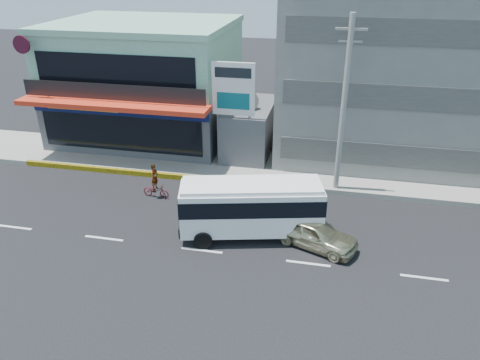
% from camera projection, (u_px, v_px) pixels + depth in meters
% --- Properties ---
extents(ground, '(120.00, 120.00, 0.00)m').
position_uv_depth(ground, '(202.00, 250.00, 22.07)').
color(ground, black).
rests_on(ground, ground).
extents(sidewalk, '(70.00, 5.00, 0.30)m').
position_uv_depth(sidewalk, '(320.00, 173.00, 29.42)').
color(sidewalk, gray).
rests_on(sidewalk, ground).
extents(shop_building, '(12.40, 11.70, 8.00)m').
position_uv_depth(shop_building, '(147.00, 84.00, 34.05)').
color(shop_building, '#424247').
rests_on(shop_building, ground).
extents(concrete_building, '(16.00, 12.00, 14.00)m').
position_uv_depth(concrete_building, '(411.00, 49.00, 30.32)').
color(concrete_building, gray).
rests_on(concrete_building, ground).
extents(gap_structure, '(3.00, 6.00, 3.50)m').
position_uv_depth(gap_structure, '(250.00, 130.00, 31.84)').
color(gap_structure, '#424247').
rests_on(gap_structure, ground).
extents(satellite_dish, '(1.50, 1.50, 0.15)m').
position_uv_depth(satellite_dish, '(247.00, 109.00, 30.16)').
color(satellite_dish, slate).
rests_on(satellite_dish, gap_structure).
extents(billboard, '(2.60, 0.18, 6.90)m').
position_uv_depth(billboard, '(233.00, 95.00, 28.08)').
color(billboard, gray).
rests_on(billboard, ground).
extents(utility_pole_near, '(1.60, 0.30, 10.00)m').
position_uv_depth(utility_pole_near, '(344.00, 107.00, 25.19)').
color(utility_pole_near, '#999993').
rests_on(utility_pole_near, ground).
extents(minibus, '(7.17, 3.74, 2.86)m').
position_uv_depth(minibus, '(251.00, 205.00, 22.53)').
color(minibus, white).
rests_on(minibus, ground).
extents(sedan, '(4.45, 3.08, 1.41)m').
position_uv_depth(sedan, '(315.00, 233.00, 22.13)').
color(sedan, beige).
rests_on(sedan, ground).
extents(motorcycle_rider, '(1.63, 0.72, 2.03)m').
position_uv_depth(motorcycle_rider, '(156.00, 186.00, 26.59)').
color(motorcycle_rider, '#510B12').
rests_on(motorcycle_rider, ground).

